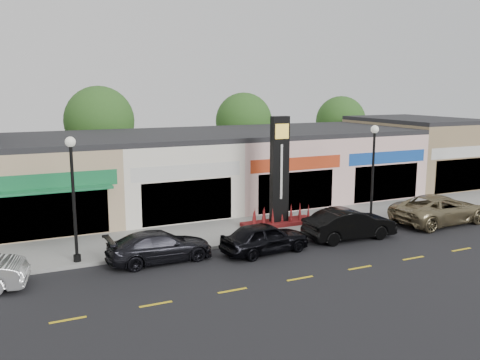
# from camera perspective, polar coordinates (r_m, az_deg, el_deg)

# --- Properties ---
(ground) EXTENTS (120.00, 120.00, 0.00)m
(ground) POSITION_cam_1_polar(r_m,az_deg,el_deg) (23.58, 2.92, -8.59)
(ground) COLOR black
(ground) RESTS_ON ground
(sidewalk) EXTENTS (52.00, 4.30, 0.15)m
(sidewalk) POSITION_cam_1_polar(r_m,az_deg,el_deg) (27.31, -1.33, -5.78)
(sidewalk) COLOR gray
(sidewalk) RESTS_ON ground
(curb) EXTENTS (52.00, 0.20, 0.15)m
(curb) POSITION_cam_1_polar(r_m,az_deg,el_deg) (25.34, 0.70, -7.05)
(curb) COLOR gray
(curb) RESTS_ON ground
(shop_beige) EXTENTS (7.00, 10.85, 4.80)m
(shop_beige) POSITION_cam_1_polar(r_m,az_deg,el_deg) (31.71, -20.92, 0.10)
(shop_beige) COLOR tan
(shop_beige) RESTS_ON ground
(shop_cream) EXTENTS (7.00, 10.01, 4.80)m
(shop_cream) POSITION_cam_1_polar(r_m,az_deg,el_deg) (32.89, -8.69, 1.00)
(shop_cream) COLOR white
(shop_cream) RESTS_ON ground
(shop_pink_w) EXTENTS (7.00, 10.01, 4.80)m
(shop_pink_w) POSITION_cam_1_polar(r_m,az_deg,el_deg) (35.42, 2.25, 1.77)
(shop_pink_w) COLOR beige
(shop_pink_w) RESTS_ON ground
(shop_pink_e) EXTENTS (7.00, 10.01, 4.80)m
(shop_pink_e) POSITION_cam_1_polar(r_m,az_deg,el_deg) (39.07, 11.45, 2.36)
(shop_pink_e) COLOR beige
(shop_pink_e) RESTS_ON ground
(shop_tan) EXTENTS (7.00, 10.01, 5.30)m
(shop_tan) POSITION_cam_1_polar(r_m,az_deg,el_deg) (43.51, 18.95, 3.13)
(shop_tan) COLOR #947656
(shop_tan) RESTS_ON ground
(tree_rear_west) EXTENTS (5.20, 5.20, 7.83)m
(tree_rear_west) POSITION_cam_1_polar(r_m,az_deg,el_deg) (39.85, -15.52, 6.42)
(tree_rear_west) COLOR #382619
(tree_rear_west) RESTS_ON ground
(tree_rear_mid) EXTENTS (4.80, 4.80, 7.29)m
(tree_rear_mid) POSITION_cam_1_polar(r_m,az_deg,el_deg) (43.44, 0.41, 6.63)
(tree_rear_mid) COLOR #382619
(tree_rear_mid) RESTS_ON ground
(tree_rear_east) EXTENTS (4.60, 4.60, 6.94)m
(tree_rear_east) POSITION_cam_1_polar(r_m,az_deg,el_deg) (48.54, 11.24, 6.51)
(tree_rear_east) COLOR #382619
(tree_rear_east) RESTS_ON ground
(lamp_west_near) EXTENTS (0.44, 0.44, 5.47)m
(lamp_west_near) POSITION_cam_1_polar(r_m,az_deg,el_deg) (22.76, -18.25, -0.73)
(lamp_west_near) COLOR black
(lamp_west_near) RESTS_ON sidewalk
(lamp_east_near) EXTENTS (0.44, 0.44, 5.47)m
(lamp_east_near) POSITION_cam_1_polar(r_m,az_deg,el_deg) (29.16, 14.73, 1.76)
(lamp_east_near) COLOR black
(lamp_east_near) RESTS_ON sidewalk
(pylon_sign) EXTENTS (4.20, 1.30, 6.00)m
(pylon_sign) POSITION_cam_1_polar(r_m,az_deg,el_deg) (27.95, 4.43, -0.79)
(pylon_sign) COLOR maroon
(pylon_sign) RESTS_ON sidewalk
(car_dark_sedan) EXTENTS (2.09, 4.80, 1.38)m
(car_dark_sedan) POSITION_cam_1_polar(r_m,az_deg,el_deg) (23.03, -8.99, -7.37)
(car_dark_sedan) COLOR black
(car_dark_sedan) RESTS_ON ground
(car_black_sedan) EXTENTS (2.15, 4.43, 1.46)m
(car_black_sedan) POSITION_cam_1_polar(r_m,az_deg,el_deg) (23.92, 2.82, -6.48)
(car_black_sedan) COLOR black
(car_black_sedan) RESTS_ON ground
(car_black_conv) EXTENTS (1.82, 4.84, 1.58)m
(car_black_conv) POSITION_cam_1_polar(r_m,az_deg,el_deg) (26.59, 12.20, -4.85)
(car_black_conv) COLOR black
(car_black_conv) RESTS_ON ground
(car_gold_suv) EXTENTS (3.01, 6.04, 1.64)m
(car_gold_suv) POSITION_cam_1_polar(r_m,az_deg,el_deg) (31.17, 21.52, -3.06)
(car_gold_suv) COLOR #897A57
(car_gold_suv) RESTS_ON ground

